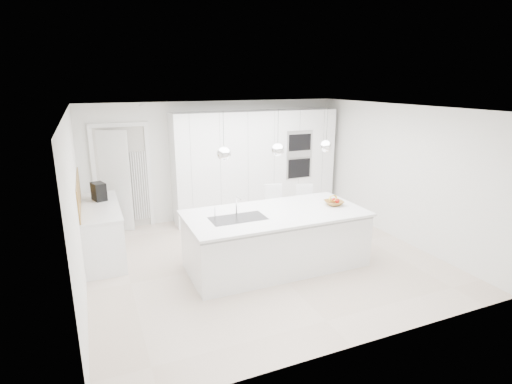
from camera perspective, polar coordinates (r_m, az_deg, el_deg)
name	(u,v)px	position (r m, az deg, el deg)	size (l,w,h in m)	color
floor	(263,259)	(6.82, 1.00, -9.57)	(5.50, 5.50, 0.00)	beige
wall_back	(216,160)	(8.67, -5.70, 4.55)	(5.50, 5.50, 0.00)	white
wall_left	(76,208)	(5.88, -24.28, -2.12)	(5.00, 5.00, 0.00)	white
ceiling	(264,108)	(6.19, 1.11, 11.89)	(5.50, 5.50, 0.00)	white
tall_cabinets	(256,164)	(8.69, -0.03, 3.97)	(3.60, 0.60, 2.30)	white
oven_stack	(299,155)	(8.76, 6.21, 5.31)	(0.62, 0.04, 1.05)	#A5A5A8
doorway_frame	(123,179)	(8.34, -18.48, 1.78)	(1.11, 0.08, 2.13)	white
hallway_door	(110,182)	(8.28, -20.16, 1.40)	(0.82, 0.04, 2.00)	white
radiator	(140,186)	(8.40, -16.21, 0.83)	(0.32, 0.04, 1.40)	white
left_base_cabinets	(102,232)	(7.27, -21.12, -5.37)	(0.60, 1.80, 0.86)	white
left_worktop	(99,207)	(7.13, -21.47, -1.98)	(0.62, 1.82, 0.04)	white
oak_backsplash	(79,193)	(7.06, -24.01, -0.13)	(0.02, 1.80, 0.50)	olive
island_base	(276,241)	(6.43, 2.93, -6.99)	(2.80, 1.20, 0.86)	white
island_worktop	(275,213)	(6.32, 2.79, -3.06)	(2.84, 1.40, 0.04)	white
island_sink	(238,223)	(6.05, -2.58, -4.51)	(0.84, 0.44, 0.18)	#3F3F42
island_tap	(236,205)	(6.17, -2.83, -1.85)	(0.02, 0.02, 0.30)	white
pendant_left	(224,154)	(5.71, -4.61, 5.47)	(0.20, 0.20, 0.20)	white
pendant_mid	(278,150)	(6.03, 3.12, 6.03)	(0.20, 0.20, 0.20)	white
pendant_right	(326,146)	(6.44, 9.98, 6.44)	(0.20, 0.20, 0.20)	white
fruit_bowl	(334,203)	(6.77, 11.06, -1.54)	(0.31, 0.31, 0.08)	olive
espresso_machine	(99,192)	(7.41, -21.55, 0.06)	(0.19, 0.29, 0.31)	black
bar_stool_left	(276,213)	(7.45, 2.90, -3.04)	(0.34, 0.48, 1.04)	white
bar_stool_right	(307,211)	(7.66, 7.32, -2.78)	(0.33, 0.46, 1.00)	white
apple_a	(337,201)	(6.77, 11.53, -1.29)	(0.08, 0.08, 0.08)	#A1160E
apple_b	(334,200)	(6.82, 11.04, -1.15)	(0.07, 0.07, 0.07)	#A1160E
banana_bunch	(333,198)	(6.75, 10.95, -0.90)	(0.22, 0.22, 0.03)	gold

